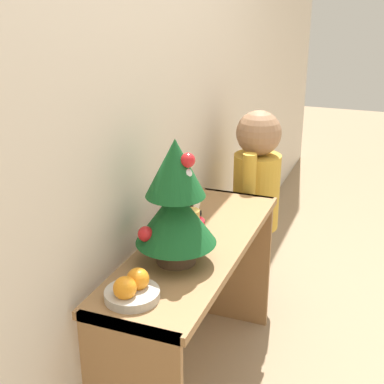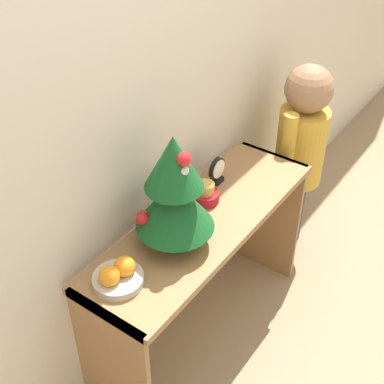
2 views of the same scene
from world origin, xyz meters
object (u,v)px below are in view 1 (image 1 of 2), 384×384
object	(u,v)px
mini_tree	(176,202)
child_figure	(256,186)
singing_bowl	(191,222)
fruit_bowl	(132,289)
desk_clock	(195,204)

from	to	relation	value
mini_tree	child_figure	size ratio (longest dim) A/B	0.43
singing_bowl	child_figure	world-z (taller)	child_figure
mini_tree	fruit_bowl	xyz separation A→B (m)	(-0.27, 0.03, -0.19)
mini_tree	singing_bowl	distance (m)	0.33
fruit_bowl	singing_bowl	distance (m)	0.53
child_figure	mini_tree	bearing A→B (deg)	177.65
fruit_bowl	child_figure	xyz separation A→B (m)	(1.23, -0.07, -0.07)
singing_bowl	desk_clock	size ratio (longest dim) A/B	0.95
fruit_bowl	desk_clock	size ratio (longest dim) A/B	1.48
mini_tree	desk_clock	size ratio (longest dim) A/B	3.83
singing_bowl	child_figure	size ratio (longest dim) A/B	0.11
desk_clock	singing_bowl	bearing A→B (deg)	-165.88
mini_tree	singing_bowl	bearing A→B (deg)	10.25
desk_clock	fruit_bowl	bearing A→B (deg)	-175.96
desk_clock	mini_tree	bearing A→B (deg)	-168.42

